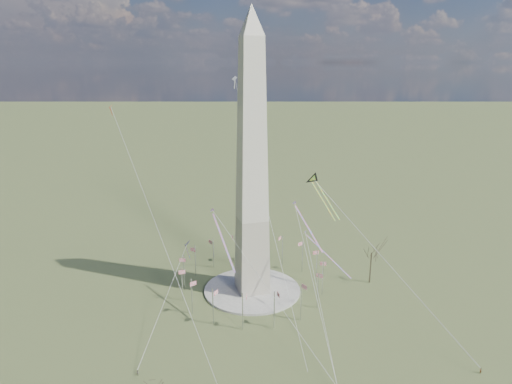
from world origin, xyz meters
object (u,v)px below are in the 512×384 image
object	(u,v)px
washington_monument	(252,166)
kite_delta_black	(315,181)
tree_near	(372,251)
person_west	(138,373)
person_east	(481,370)

from	to	relation	value
washington_monument	kite_delta_black	distance (m)	31.62
washington_monument	tree_near	xyz separation A→B (m)	(45.80, -6.29, -34.62)
tree_near	person_west	xyz separation A→B (m)	(-89.05, -31.14, -12.60)
tree_near	person_west	distance (m)	95.18
washington_monument	person_east	world-z (taller)	washington_monument
tree_near	person_east	bearing A→B (deg)	-88.11
washington_monument	tree_near	world-z (taller)	washington_monument
tree_near	person_east	world-z (taller)	tree_near
washington_monument	person_east	size ratio (longest dim) A/B	57.45
washington_monument	person_west	size ratio (longest dim) A/B	68.18
person_east	person_west	size ratio (longest dim) A/B	1.19
kite_delta_black	washington_monument	bearing A→B (deg)	8.21
tree_near	kite_delta_black	size ratio (longest dim) A/B	1.00
tree_near	kite_delta_black	bearing A→B (deg)	137.02
person_east	person_west	xyz separation A→B (m)	(-90.93, 25.70, -0.14)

